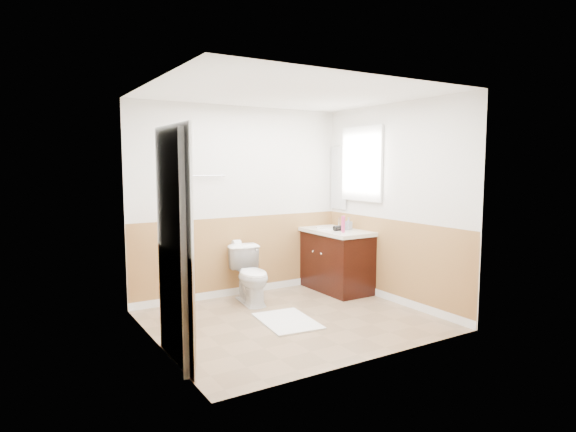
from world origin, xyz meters
TOP-DOWN VIEW (x-y plane):
  - floor at (0.00, 0.00)m, footprint 3.00×3.00m
  - ceiling at (0.00, 0.00)m, footprint 3.00×3.00m
  - wall_back at (0.00, 1.30)m, footprint 3.00×0.00m
  - wall_front at (0.00, -1.30)m, footprint 3.00×0.00m
  - wall_left at (-1.50, 0.00)m, footprint 0.00×3.00m
  - wall_right at (1.50, 0.00)m, footprint 0.00×3.00m
  - wainscot_back at (0.00, 1.29)m, footprint 3.00×0.00m
  - wainscot_front at (0.00, -1.29)m, footprint 3.00×0.00m
  - wainscot_left at (-1.49, 0.00)m, footprint 0.00×2.60m
  - wainscot_right at (1.49, 0.00)m, footprint 0.00×2.60m
  - toilet at (-0.08, 0.85)m, footprint 0.48×0.74m
  - bath_mat at (-0.08, -0.03)m, footprint 0.64×0.86m
  - vanity_cabinet at (1.21, 0.82)m, footprint 0.55×1.10m
  - vanity_knob_left at (0.91, 0.72)m, footprint 0.03×0.03m
  - vanity_knob_right at (0.91, 0.92)m, footprint 0.03×0.03m
  - countertop at (1.20, 0.82)m, footprint 0.60×1.15m
  - sink_basin at (1.21, 0.97)m, footprint 0.36×0.36m
  - faucet at (1.39, 0.97)m, footprint 0.02×0.02m
  - lotion_bottle at (1.11, 0.52)m, footprint 0.05×0.05m
  - soap_dispenser at (1.33, 0.68)m, footprint 0.08×0.09m
  - hair_dryer_body at (1.16, 0.69)m, footprint 0.14×0.07m
  - hair_dryer_handle at (1.13, 0.72)m, footprint 0.03×0.03m
  - mirror_panel at (1.48, 1.10)m, footprint 0.02×0.35m
  - window_frame at (1.47, 0.59)m, footprint 0.04×0.80m
  - window_glass at (1.49, 0.59)m, footprint 0.01×0.70m
  - door at (-1.40, -0.45)m, footprint 0.29×0.78m
  - door_frame at (-1.48, -0.45)m, footprint 0.02×0.92m
  - door_knob at (-1.34, -0.12)m, footprint 0.06×0.06m
  - towel_bar at (-0.55, 1.25)m, footprint 0.62×0.02m
  - tp_holder_bar at (-0.10, 1.23)m, footprint 0.14×0.02m
  - tp_roll at (-0.10, 1.23)m, footprint 0.10×0.11m
  - tp_sheet at (-0.10, 1.23)m, footprint 0.10×0.01m

SIDE VIEW (x-z plane):
  - floor at x=0.00m, z-range 0.00..0.00m
  - bath_mat at x=-0.08m, z-range 0.00..0.02m
  - toilet at x=-0.08m, z-range 0.00..0.71m
  - vanity_cabinet at x=1.21m, z-range 0.00..0.80m
  - wainscot_back at x=0.00m, z-range -1.00..2.00m
  - wainscot_front at x=0.00m, z-range -1.00..2.00m
  - wainscot_left at x=-1.49m, z-range -0.80..1.80m
  - wainscot_right at x=1.49m, z-range -0.80..1.80m
  - vanity_knob_left at x=0.91m, z-range 0.53..0.57m
  - vanity_knob_right at x=0.91m, z-range 0.53..0.57m
  - tp_sheet at x=-0.10m, z-range 0.51..0.67m
  - tp_holder_bar at x=-0.10m, z-range 0.69..0.71m
  - tp_roll at x=-0.10m, z-range 0.64..0.76m
  - countertop at x=1.20m, z-range 0.80..0.85m
  - hair_dryer_handle at x=1.13m, z-range 0.82..0.89m
  - sink_basin at x=1.21m, z-range 0.85..0.87m
  - hair_dryer_body at x=1.16m, z-range 0.85..0.92m
  - faucet at x=1.39m, z-range 0.85..0.99m
  - soap_dispenser at x=1.33m, z-range 0.85..1.02m
  - door_knob at x=-1.34m, z-range 0.92..0.98m
  - lotion_bottle at x=1.11m, z-range 0.85..1.07m
  - door at x=-1.40m, z-range 0.00..2.04m
  - door_frame at x=-1.48m, z-range -0.02..2.08m
  - wall_back at x=0.00m, z-range -0.25..2.75m
  - wall_front at x=0.00m, z-range -0.25..2.75m
  - wall_left at x=-1.50m, z-range -0.25..2.75m
  - wall_right at x=1.50m, z-range -0.25..2.75m
  - mirror_panel at x=1.48m, z-range 1.10..2.00m
  - towel_bar at x=-0.55m, z-range 1.59..1.61m
  - window_frame at x=1.47m, z-range 1.25..2.25m
  - window_glass at x=1.49m, z-range 1.30..2.20m
  - ceiling at x=0.00m, z-range 2.50..2.50m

